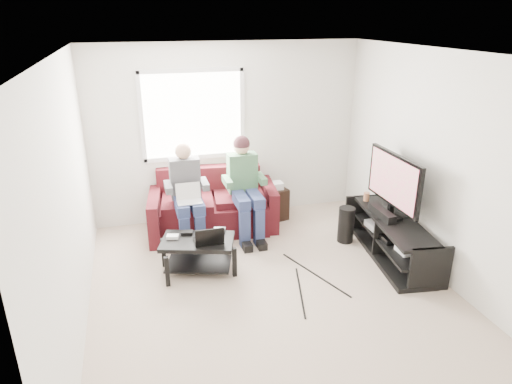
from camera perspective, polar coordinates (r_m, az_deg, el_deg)
The scene contains 26 objects.
floor at distance 5.31m, azimuth 2.09°, elevation -12.28°, with size 4.50×4.50×0.00m, color #C7B09B.
ceiling at distance 4.44m, azimuth 2.55°, elevation 16.91°, with size 4.50×4.50×0.00m, color white.
wall_back at distance 6.80m, azimuth -3.56°, elevation 7.36°, with size 4.50×4.50×0.00m, color silver.
wall_front at distance 2.90m, azimuth 16.46°, elevation -14.18°, with size 4.50×4.50×0.00m, color silver.
wall_left at distance 4.56m, azimuth -22.41°, elevation -1.48°, with size 4.50×4.50×0.00m, color silver.
wall_right at distance 5.64m, azimuth 22.06°, elevation 2.82°, with size 4.50×4.50×0.00m, color silver.
window at distance 6.63m, azimuth -7.87°, elevation 9.50°, with size 1.48×0.04×1.28m.
sofa at distance 6.65m, azimuth -5.37°, elevation -1.96°, with size 1.93×1.04×0.86m.
person_left at distance 6.15m, azimuth -8.62°, elevation 0.16°, with size 0.40×0.70×1.35m.
person_right at distance 6.28m, azimuth -1.43°, elevation 1.45°, with size 0.40×0.71×1.40m.
laptop_silver at distance 5.96m, azimuth -8.34°, elevation -0.73°, with size 0.32×0.22×0.24m, color silver, non-canonical shape.
coffee_table at distance 5.57m, azimuth -7.28°, elevation -6.97°, with size 0.97×0.75×0.43m.
laptop_black at distance 5.41m, azimuth -6.00°, elevation -5.04°, with size 0.34×0.24×0.24m, color black, non-canonical shape.
controller_a at distance 5.59m, azimuth -10.38°, elevation -5.52°, with size 0.14×0.09×0.04m, color silver.
controller_b at distance 5.66m, azimuth -8.63°, elevation -5.06°, with size 0.14×0.09×0.04m, color black.
controller_c at distance 5.69m, azimuth -4.58°, elevation -4.74°, with size 0.14×0.09×0.04m, color gray.
tv_stand at distance 6.11m, azimuth 16.58°, elevation -5.80°, with size 0.72×1.71×0.55m.
tv at distance 5.89m, azimuth 16.83°, elevation 1.24°, with size 0.12×1.10×0.81m.
soundbar at distance 5.98m, azimuth 15.46°, elevation -2.55°, with size 0.12×0.50×0.10m, color black.
drink_cup at distance 6.43m, azimuth 13.65°, elevation -0.56°, with size 0.08×0.08×0.12m, color #9B6343.
console_white at distance 5.79m, azimuth 18.71°, elevation -6.84°, with size 0.30×0.22×0.06m, color silver.
console_grey at distance 6.30m, azimuth 15.25°, elevation -3.95°, with size 0.34×0.26×0.08m, color gray.
console_black at distance 6.04m, azimuth 16.91°, elevation -5.33°, with size 0.38×0.30×0.07m, color black.
subwoofer at distance 6.38m, azimuth 11.19°, elevation -4.03°, with size 0.22×0.22×0.50m, color black.
keyboard_floor at distance 6.15m, azimuth 15.10°, elevation -7.89°, with size 0.14×0.41×0.02m, color black.
end_table at distance 6.96m, azimuth 2.37°, elevation -1.29°, with size 0.33×0.33×0.59m.
Camera 1 is at (-1.38, -4.20, 2.95)m, focal length 32.00 mm.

